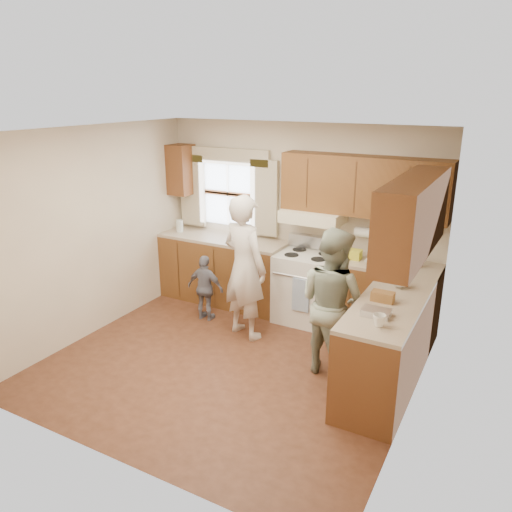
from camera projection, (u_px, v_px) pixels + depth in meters
The scene contains 6 objects.
room at pixel (229, 256), 5.12m from camera, with size 3.80×3.80×3.80m.
kitchen_fixtures at pixel (322, 272), 5.87m from camera, with size 3.80×2.25×2.15m.
stove at pixel (308, 286), 6.43m from camera, with size 0.76×0.67×1.07m.
woman_left at pixel (244, 267), 5.90m from camera, with size 0.64×0.42×1.75m, color beige.
woman_right at pixel (332, 302), 5.14m from camera, with size 0.77×0.60×1.59m, color #233B31.
child at pixel (205, 288), 6.45m from camera, with size 0.51×0.21×0.87m, color slate.
Camera 1 is at (2.56, -4.14, 2.87)m, focal length 35.00 mm.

